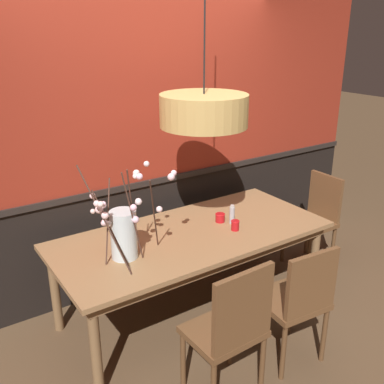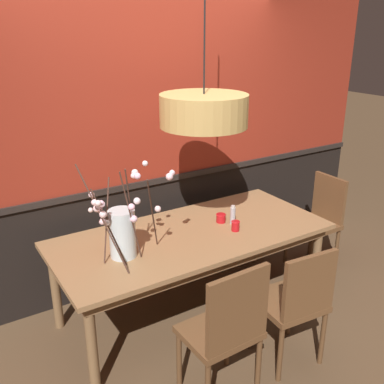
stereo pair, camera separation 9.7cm
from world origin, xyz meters
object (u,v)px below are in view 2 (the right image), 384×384
Objects in this scene: chair_far_side_left at (107,227)px; pendant_lamp at (204,111)px; dining_table at (192,241)px; vase_with_blossoms at (123,232)px; chair_head_east_end at (319,217)px; chair_near_side_left at (227,327)px; candle_holder_nearer_center at (221,218)px; condiment_bottle at (233,215)px; chair_near_side_right at (295,300)px; chair_far_side_right at (174,209)px; candle_holder_nearer_edge at (235,226)px.

chair_far_side_left is 1.59m from pendant_lamp.
vase_with_blossoms is at bearing -174.19° from dining_table.
chair_head_east_end is 2.14m from vase_with_blossoms.
dining_table is 0.96m from chair_near_side_left.
condiment_bottle is (0.06, -0.08, 0.04)m from candle_holder_nearer_center.
chair_head_east_end is 1.51m from chair_near_side_right.
chair_far_side_left is 1.81m from chair_near_side_left.
chair_far_side_right is 11.81× the size of candle_holder_nearer_edge.
dining_table is 0.41m from condiment_bottle.
chair_near_side_right is 0.94× the size of chair_near_side_left.
chair_far_side_left is 11.07× the size of candle_holder_nearer_edge.
candle_holder_nearer_center is at bearing 6.69° from vase_with_blossoms.
dining_table is at bearing 107.53° from chair_near_side_right.
chair_near_side_left is 0.96m from vase_with_blossoms.
vase_with_blossoms reaches higher than chair_near_side_right.
chair_far_side_right reaches higher than chair_near_side_right.
chair_far_side_right reaches higher than dining_table.
chair_head_east_end is at bearing -25.76° from chair_far_side_left.
vase_with_blossoms is at bearing -179.28° from pendant_lamp.
pendant_lamp reaches higher than chair_near_side_right.
candle_holder_nearer_center is at bearing 56.38° from chair_near_side_left.
dining_table is at bearing 5.81° from vase_with_blossoms.
chair_far_side_left is at bearing 127.83° from candle_holder_nearer_center.
chair_near_side_left is 1.15m from candle_holder_nearer_center.
chair_far_side_left is 0.66× the size of pendant_lamp.
pendant_lamp is (0.42, -0.97, 1.19)m from chair_far_side_left.
vase_with_blossoms is 0.51× the size of pendant_lamp.
pendant_lamp is at bearing 159.25° from candle_holder_nearer_edge.
chair_near_side_left is 6.03× the size of condiment_bottle.
chair_far_side_left is at bearing 111.50° from dining_table.
chair_head_east_end is 1.01× the size of chair_far_side_left.
condiment_bottle is (-1.11, -0.05, 0.30)m from chair_head_east_end.
chair_far_side_left reaches higher than dining_table.
chair_near_side_left is 1.48m from pendant_lamp.
chair_far_side_right is 0.98m from condiment_bottle.
vase_with_blossoms is (-0.89, 0.82, 0.41)m from chair_near_side_right.
chair_near_side_right is at bearing -143.28° from chair_head_east_end.
candle_holder_nearer_center is 0.06× the size of pendant_lamp.
chair_head_east_end is at bearing 8.26° from candle_holder_nearer_edge.
chair_far_side_right is (0.67, 1.81, -0.01)m from chair_near_side_left.
chair_far_side_right is 1.09m from candle_holder_nearer_edge.
condiment_bottle reaches higher than dining_table.
candle_holder_nearer_center is 1.01× the size of candle_holder_nearer_edge.
vase_with_blossoms is (-0.61, -0.06, 0.27)m from dining_table.
vase_with_blossoms is 0.94m from candle_holder_nearer_center.
candle_holder_nearer_edge is 0.06× the size of pendant_lamp.
candle_holder_nearer_edge is 0.96m from pendant_lamp.
chair_head_east_end is 1.20m from candle_holder_nearer_center.
chair_near_side_left reaches higher than chair_far_side_left.
pendant_lamp is (-1.42, -0.08, 1.19)m from chair_head_east_end.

